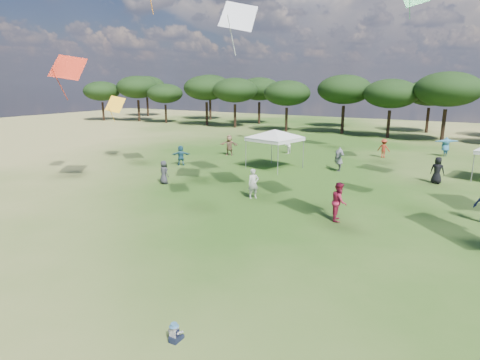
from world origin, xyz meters
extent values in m
cylinder|color=black|center=(-49.10, 43.01, 1.55)|extent=(0.35, 0.35, 3.09)
ellipsoid|color=black|center=(-49.10, 43.01, 4.95)|extent=(6.01, 6.01, 3.24)
cylinder|color=black|center=(-42.82, 45.10, 1.76)|extent=(0.40, 0.40, 3.51)
ellipsoid|color=black|center=(-42.82, 45.10, 5.62)|extent=(6.82, 6.82, 3.68)
cylinder|color=black|center=(-36.96, 45.10, 1.46)|extent=(0.33, 0.33, 2.92)
ellipsoid|color=black|center=(-36.96, 45.10, 4.67)|extent=(5.67, 5.67, 3.06)
cylinder|color=black|center=(-29.06, 45.29, 1.75)|extent=(0.40, 0.40, 3.49)
ellipsoid|color=black|center=(-29.06, 45.29, 5.59)|extent=(6.79, 6.79, 3.66)
cylinder|color=black|center=(-23.92, 45.02, 1.66)|extent=(0.38, 0.38, 3.32)
ellipsoid|color=black|center=(-23.92, 45.02, 5.31)|extent=(6.44, 6.44, 3.47)
cylinder|color=black|center=(-15.51, 44.30, 1.57)|extent=(0.36, 0.36, 3.14)
ellipsoid|color=black|center=(-15.51, 44.30, 5.03)|extent=(6.11, 6.11, 3.29)
cylinder|color=black|center=(-8.39, 45.81, 1.73)|extent=(0.40, 0.40, 3.46)
ellipsoid|color=black|center=(-8.39, 45.81, 5.54)|extent=(6.73, 6.73, 3.63)
cylinder|color=black|center=(-2.58, 44.63, 1.61)|extent=(0.37, 0.37, 3.21)
ellipsoid|color=black|center=(-2.58, 44.63, 5.14)|extent=(6.24, 6.24, 3.36)
cylinder|color=black|center=(3.26, 44.18, 1.78)|extent=(0.41, 0.41, 3.56)
ellipsoid|color=black|center=(3.26, 44.18, 5.69)|extent=(6.91, 6.91, 3.73)
cylinder|color=black|center=(-48.93, 53.79, 1.78)|extent=(0.41, 0.41, 3.56)
ellipsoid|color=black|center=(-48.93, 53.79, 5.70)|extent=(6.92, 6.92, 3.73)
cylinder|color=black|center=(-34.09, 53.56, 1.81)|extent=(0.41, 0.41, 3.62)
ellipsoid|color=black|center=(-34.09, 53.56, 5.80)|extent=(7.03, 7.03, 3.79)
cylinder|color=black|center=(-23.40, 51.57, 1.68)|extent=(0.39, 0.39, 3.37)
ellipsoid|color=black|center=(-23.40, 51.57, 5.39)|extent=(6.54, 6.54, 3.53)
cylinder|color=black|center=(-10.52, 53.31, 1.56)|extent=(0.36, 0.36, 3.11)
ellipsoid|color=black|center=(-10.52, 53.31, 4.98)|extent=(6.05, 6.05, 3.26)
cylinder|color=black|center=(0.83, 52.52, 1.60)|extent=(0.37, 0.37, 3.20)
ellipsoid|color=black|center=(0.83, 52.52, 5.12)|extent=(6.21, 6.21, 3.35)
cylinder|color=gray|center=(-8.56, 21.06, 1.16)|extent=(0.06, 0.06, 2.31)
cylinder|color=gray|center=(-5.54, 20.34, 1.16)|extent=(0.06, 0.06, 2.31)
cylinder|color=gray|center=(-7.84, 24.08, 1.16)|extent=(0.06, 0.06, 2.31)
cylinder|color=gray|center=(-4.82, 23.36, 1.16)|extent=(0.06, 0.06, 2.31)
cube|color=silver|center=(-6.69, 22.21, 2.26)|extent=(3.93, 3.93, 0.25)
pyramid|color=silver|center=(-6.69, 22.21, 2.99)|extent=(6.47, 6.47, 0.60)
cylinder|color=gray|center=(6.44, 24.77, 1.02)|extent=(0.06, 0.06, 2.05)
cube|color=black|center=(0.28, 1.77, 0.09)|extent=(0.23, 0.23, 0.17)
cube|color=black|center=(0.19, 1.93, 0.05)|extent=(0.09, 0.21, 0.09)
cube|color=black|center=(0.35, 1.93, 0.05)|extent=(0.09, 0.21, 0.09)
cube|color=white|center=(0.28, 1.77, 0.27)|extent=(0.22, 0.16, 0.22)
cylinder|color=white|center=(0.14, 1.82, 0.27)|extent=(0.08, 0.22, 0.14)
cylinder|color=white|center=(0.41, 1.83, 0.27)|extent=(0.08, 0.22, 0.14)
sphere|color=#E0B293|center=(0.28, 1.77, 0.43)|extent=(0.15, 0.15, 0.15)
cone|color=#4F94BA|center=(0.28, 1.77, 0.46)|extent=(0.25, 0.25, 0.03)
cylinder|color=#4F94BA|center=(0.28, 1.77, 0.50)|extent=(0.17, 0.17, 0.07)
imported|color=#2F2F34|center=(-10.79, 14.23, 0.77)|extent=(0.85, 0.66, 1.53)
imported|color=#9B2B19|center=(-0.38, 31.04, 0.82)|extent=(1.13, 0.73, 1.65)
imported|color=maroon|center=(1.10, 12.96, 0.93)|extent=(0.93, 1.07, 1.87)
imported|color=#55575B|center=(-2.16, 23.73, 0.90)|extent=(1.54, 2.23, 1.79)
imported|color=black|center=(4.48, 23.26, 0.88)|extent=(0.93, 0.68, 1.76)
imported|color=#876449|center=(-12.64, 25.24, 0.93)|extent=(1.80, 0.91, 1.85)
imported|color=#225268|center=(-13.60, 19.51, 0.80)|extent=(1.47, 1.24, 1.59)
imported|color=#2A607E|center=(4.21, 34.47, 0.88)|extent=(2.12, 1.67, 1.75)
imported|color=#BBB6B0|center=(-4.20, 14.23, 0.85)|extent=(0.72, 0.73, 1.70)
imported|color=silver|center=(-8.45, 28.65, 0.82)|extent=(0.64, 0.81, 1.64)
plane|color=silver|center=(-4.40, 12.92, 9.58)|extent=(2.32, 2.41, 1.77)
plane|color=red|center=(-14.39, 10.56, 7.27)|extent=(2.58, 2.76, 1.59)
plane|color=#FFAE1A|center=(-19.46, 18.55, 4.67)|extent=(1.64, 1.77, 1.48)
camera|label=1|loc=(6.22, -5.11, 6.44)|focal=30.00mm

